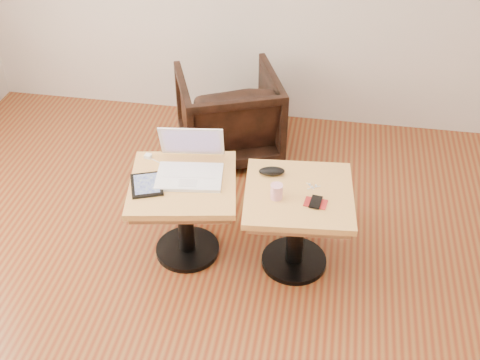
% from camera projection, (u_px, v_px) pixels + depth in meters
% --- Properties ---
extents(room_shell, '(4.52, 4.52, 2.71)m').
position_uv_depth(room_shell, '(196.00, 110.00, 2.33)').
color(room_shell, brown).
rests_on(room_shell, ground).
extents(side_table_left, '(0.68, 0.68, 0.53)m').
position_uv_depth(side_table_left, '(184.00, 200.00, 3.40)').
color(side_table_left, black).
rests_on(side_table_left, ground).
extents(side_table_right, '(0.63, 0.63, 0.53)m').
position_uv_depth(side_table_right, '(298.00, 211.00, 3.32)').
color(side_table_right, black).
rests_on(side_table_right, ground).
extents(laptop, '(0.40, 0.39, 0.25)m').
position_uv_depth(laptop, '(190.00, 165.00, 3.35)').
color(laptop, white).
rests_on(laptop, side_table_left).
extents(tablet, '(0.23, 0.26, 0.02)m').
position_uv_depth(tablet, '(147.00, 185.00, 3.28)').
color(tablet, black).
rests_on(tablet, side_table_left).
extents(charging_adapter, '(0.04, 0.04, 0.02)m').
position_uv_depth(charging_adapter, '(148.00, 156.00, 3.49)').
color(charging_adapter, white).
rests_on(charging_adapter, side_table_left).
extents(glasses_case, '(0.16, 0.09, 0.05)m').
position_uv_depth(glasses_case, '(272.00, 171.00, 3.35)').
color(glasses_case, black).
rests_on(glasses_case, side_table_right).
extents(striped_cup, '(0.07, 0.07, 0.08)m').
position_uv_depth(striped_cup, '(277.00, 191.00, 3.18)').
color(striped_cup, '#D64E74').
rests_on(striped_cup, side_table_right).
extents(earbuds_tangle, '(0.07, 0.05, 0.01)m').
position_uv_depth(earbuds_tangle, '(312.00, 186.00, 3.27)').
color(earbuds_tangle, white).
rests_on(earbuds_tangle, side_table_right).
extents(phone_on_sleeve, '(0.13, 0.11, 0.01)m').
position_uv_depth(phone_on_sleeve, '(316.00, 202.00, 3.16)').
color(phone_on_sleeve, maroon).
rests_on(phone_on_sleeve, side_table_right).
extents(armchair, '(0.89, 0.90, 0.64)m').
position_uv_depth(armchair, '(229.00, 115.00, 4.30)').
color(armchair, black).
rests_on(armchair, ground).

